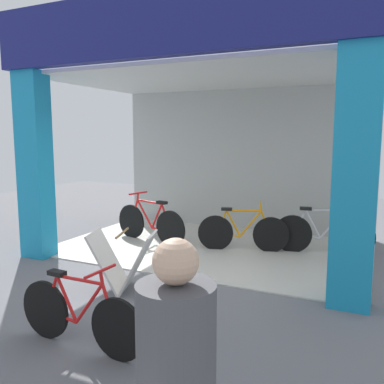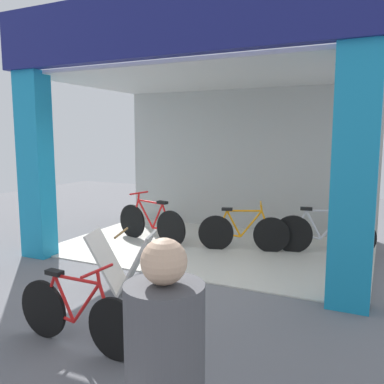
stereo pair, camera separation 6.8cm
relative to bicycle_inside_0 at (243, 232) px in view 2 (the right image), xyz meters
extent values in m
plane|color=slate|center=(-0.59, -1.75, -0.36)|extent=(18.97, 18.97, 0.00)
cube|color=beige|center=(-0.59, -0.02, -0.35)|extent=(5.49, 3.46, 0.02)
cube|color=#B7B7B2|center=(-0.59, 1.71, 1.19)|extent=(5.49, 0.12, 3.10)
cube|color=#198CBF|center=(-3.08, -1.75, 1.19)|extent=(0.50, 0.36, 3.10)
cube|color=#198CBF|center=(1.91, -1.75, 1.19)|extent=(0.50, 0.36, 3.10)
cube|color=navy|center=(-0.59, -1.90, 3.19)|extent=(5.69, 0.20, 0.89)
cube|color=silver|center=(-0.59, -0.02, 2.71)|extent=(5.49, 3.46, 0.06)
cylinder|color=black|center=(-0.47, -0.14, -0.04)|extent=(0.62, 0.22, 0.63)
cylinder|color=black|center=(0.48, 0.14, -0.04)|extent=(0.62, 0.22, 0.63)
cylinder|color=orange|center=(-0.24, -0.07, -0.06)|extent=(0.42, 0.15, 0.08)
cylinder|color=orange|center=(-0.16, -0.05, 0.14)|extent=(0.28, 0.11, 0.48)
cylinder|color=orange|center=(0.13, 0.04, 0.15)|extent=(0.38, 0.14, 0.50)
cylinder|color=orange|center=(0.01, 0.00, 0.38)|extent=(0.59, 0.20, 0.05)
cylinder|color=orange|center=(-0.36, -0.11, 0.17)|extent=(0.21, 0.09, 0.43)
cylinder|color=orange|center=(0.38, 0.11, 0.18)|extent=(0.19, 0.09, 0.44)
cylinder|color=orange|center=(0.30, 0.09, 0.45)|extent=(0.06, 0.05, 0.13)
cylinder|color=orange|center=(0.29, 0.08, 0.52)|extent=(0.15, 0.43, 0.03)
cube|color=black|center=(-0.28, -0.08, 0.40)|extent=(0.21, 0.15, 0.05)
cylinder|color=black|center=(-1.31, -0.28, -0.01)|extent=(0.67, 0.21, 0.68)
cylinder|color=black|center=(-2.33, -0.03, -0.01)|extent=(0.67, 0.21, 0.68)
cylinder|color=red|center=(-1.55, -0.22, -0.04)|extent=(0.45, 0.15, 0.09)
cylinder|color=red|center=(-1.64, -0.20, 0.18)|extent=(0.30, 0.11, 0.51)
cylinder|color=red|center=(-1.96, -0.12, 0.19)|extent=(0.41, 0.14, 0.53)
cylinder|color=red|center=(-1.83, -0.15, 0.44)|extent=(0.64, 0.19, 0.05)
cylinder|color=red|center=(-1.42, -0.25, 0.21)|extent=(0.23, 0.09, 0.46)
cylinder|color=red|center=(-2.23, -0.05, 0.21)|extent=(0.21, 0.08, 0.47)
cylinder|color=red|center=(-2.13, -0.08, 0.51)|extent=(0.06, 0.05, 0.14)
cylinder|color=red|center=(-2.12, -0.08, 0.58)|extent=(0.15, 0.47, 0.03)
cube|color=black|center=(-1.51, -0.23, 0.46)|extent=(0.22, 0.15, 0.05)
cylinder|color=black|center=(0.82, 0.30, -0.02)|extent=(0.66, 0.17, 0.67)
cylinder|color=black|center=(1.84, 0.50, -0.02)|extent=(0.66, 0.17, 0.67)
cylinder|color=silver|center=(1.06, 0.35, -0.05)|extent=(0.45, 0.12, 0.09)
cylinder|color=silver|center=(1.15, 0.37, 0.17)|extent=(0.29, 0.09, 0.50)
cylinder|color=silver|center=(1.47, 0.43, 0.18)|extent=(0.41, 0.11, 0.52)
cylinder|color=silver|center=(1.34, 0.40, 0.42)|extent=(0.64, 0.16, 0.05)
cylinder|color=silver|center=(0.94, 0.32, 0.20)|extent=(0.22, 0.08, 0.45)
cylinder|color=silver|center=(1.74, 0.48, 0.20)|extent=(0.20, 0.07, 0.46)
cylinder|color=silver|center=(1.65, 0.46, 0.50)|extent=(0.06, 0.05, 0.14)
cylinder|color=silver|center=(1.64, 0.46, 0.56)|extent=(0.12, 0.46, 0.03)
cube|color=black|center=(1.03, 0.34, 0.44)|extent=(0.22, 0.14, 0.05)
cylinder|color=black|center=(-0.86, -3.87, -0.05)|extent=(0.60, 0.07, 0.60)
cylinder|color=black|center=(0.07, -3.92, -0.05)|extent=(0.60, 0.07, 0.60)
cylinder|color=red|center=(-0.64, -3.88, -0.08)|extent=(0.41, 0.05, 0.08)
cylinder|color=red|center=(-0.56, -3.88, 0.12)|extent=(0.26, 0.05, 0.45)
cylinder|color=red|center=(-0.27, -3.90, 0.13)|extent=(0.37, 0.05, 0.47)
cylinder|color=red|center=(-0.39, -3.89, 0.34)|extent=(0.58, 0.06, 0.05)
cylinder|color=red|center=(-0.76, -3.87, 0.14)|extent=(0.20, 0.04, 0.40)
cylinder|color=red|center=(-0.03, -3.91, 0.15)|extent=(0.18, 0.04, 0.42)
cylinder|color=red|center=(-0.11, -3.91, 0.41)|extent=(0.05, 0.04, 0.13)
cylinder|color=red|center=(-0.12, -3.91, 0.47)|extent=(0.05, 0.42, 0.03)
cube|color=black|center=(-0.67, -3.88, 0.36)|extent=(0.19, 0.10, 0.05)
cube|color=silver|center=(-1.07, -2.52, 0.04)|extent=(0.58, 0.65, 0.80)
cube|color=silver|center=(-0.68, -2.39, 0.04)|extent=(0.58, 0.65, 0.80)
cylinder|color=olive|center=(-0.87, -2.46, 0.43)|extent=(0.19, 0.52, 0.03)
cylinder|color=#4C4C51|center=(1.39, -5.33, 0.76)|extent=(0.46, 0.46, 0.62)
sphere|color=#D8AD8C|center=(1.39, -5.33, 1.17)|extent=(0.20, 0.20, 0.20)
camera|label=1|loc=(2.17, -6.84, 1.71)|focal=38.31mm
camera|label=2|loc=(2.23, -6.82, 1.71)|focal=38.31mm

